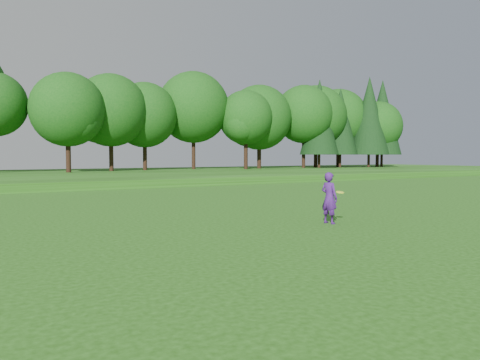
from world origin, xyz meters
TOP-DOWN VIEW (x-y plane):
  - ground at (0.00, 0.00)m, footprint 140.00×140.00m
  - berm at (0.00, 34.00)m, footprint 130.00×30.00m
  - walking_path at (0.00, 20.00)m, footprint 130.00×1.60m
  - treeline at (0.00, 38.00)m, footprint 104.00×7.00m
  - woman at (3.38, -0.08)m, footprint 0.53×0.82m

SIDE VIEW (x-z plane):
  - ground at x=0.00m, z-range 0.00..0.00m
  - walking_path at x=0.00m, z-range 0.00..0.04m
  - berm at x=0.00m, z-range 0.00..0.60m
  - woman at x=3.38m, z-range 0.00..1.71m
  - treeline at x=0.00m, z-range 0.60..15.60m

